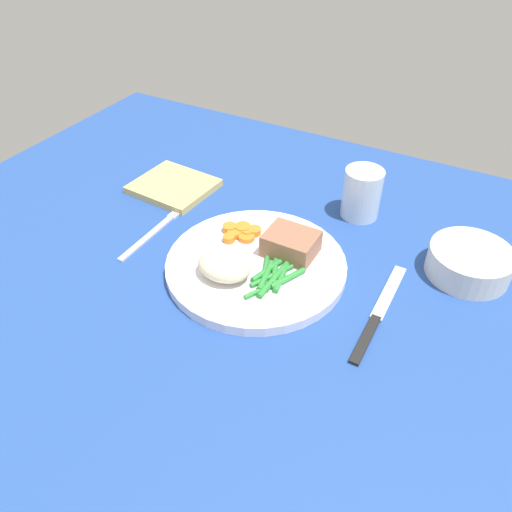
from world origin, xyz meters
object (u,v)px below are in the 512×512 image
(salad_bowl, at_px, (470,261))
(napkin, at_px, (174,186))
(fork, at_px, (153,233))
(water_glass, at_px, (361,196))
(dinner_plate, at_px, (256,265))
(meat_portion, at_px, (291,244))
(knife, at_px, (378,314))

(salad_bowl, distance_m, napkin, 0.52)
(napkin, bearing_deg, fork, -68.29)
(salad_bowl, height_order, napkin, salad_bowl)
(water_glass, bearing_deg, dinner_plate, -112.05)
(fork, height_order, water_glass, water_glass)
(water_glass, xyz_separation_m, salad_bowl, (0.19, -0.07, -0.01))
(meat_portion, distance_m, salad_bowl, 0.26)
(fork, distance_m, salad_bowl, 0.49)
(dinner_plate, xyz_separation_m, knife, (0.19, -0.00, -0.01))
(fork, height_order, knife, knife)
(dinner_plate, relative_size, knife, 1.31)
(dinner_plate, relative_size, salad_bowl, 2.23)
(dinner_plate, xyz_separation_m, napkin, (-0.24, 0.13, -0.00))
(fork, distance_m, water_glass, 0.35)
(salad_bowl, bearing_deg, meat_portion, -157.53)
(salad_bowl, bearing_deg, napkin, -178.15)
(dinner_plate, xyz_separation_m, meat_portion, (0.04, 0.04, 0.03))
(dinner_plate, bearing_deg, fork, -179.23)
(dinner_plate, relative_size, meat_portion, 3.56)
(fork, relative_size, napkin, 1.21)
(water_glass, relative_size, napkin, 0.62)
(meat_portion, xyz_separation_m, napkin, (-0.28, 0.08, -0.03))
(water_glass, distance_m, salad_bowl, 0.21)
(fork, xyz_separation_m, water_glass, (0.28, 0.21, 0.04))
(dinner_plate, height_order, napkin, dinner_plate)
(fork, xyz_separation_m, salad_bowl, (0.47, 0.15, 0.02))
(fork, bearing_deg, salad_bowl, 17.88)
(meat_portion, height_order, fork, meat_portion)
(fork, xyz_separation_m, knife, (0.38, -0.00, -0.00))
(meat_portion, xyz_separation_m, salad_bowl, (0.24, 0.10, -0.01))
(meat_portion, height_order, knife, meat_portion)
(water_glass, bearing_deg, knife, -64.01)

